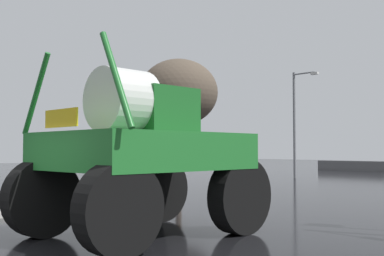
% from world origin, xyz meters
% --- Properties ---
extents(median_island, '(1.46, 7.96, 0.15)m').
position_xyz_m(median_island, '(-5.36, 4.88, 0.07)').
color(median_island, '#B2AFA8').
rests_on(median_island, ground).
extents(oversize_sprayer, '(4.09, 5.24, 4.14)m').
position_xyz_m(oversize_sprayer, '(0.30, 3.75, 1.84)').
color(oversize_sprayer, black).
rests_on(oversize_sprayer, ground).
extents(traffic_signal_near_left, '(0.24, 0.54, 4.13)m').
position_xyz_m(traffic_signal_near_left, '(-6.52, 9.12, 3.01)').
color(traffic_signal_near_left, slate).
rests_on(traffic_signal_near_left, ground).
extents(streetlight_far_left, '(1.98, 0.24, 7.28)m').
position_xyz_m(streetlight_far_left, '(-9.75, 24.90, 4.09)').
color(streetlight_far_left, slate).
rests_on(streetlight_far_left, ground).
extents(bare_tree_left, '(4.21, 4.21, 6.80)m').
position_xyz_m(bare_tree_left, '(-9.99, 14.20, 4.99)').
color(bare_tree_left, '#473828').
rests_on(bare_tree_left, ground).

